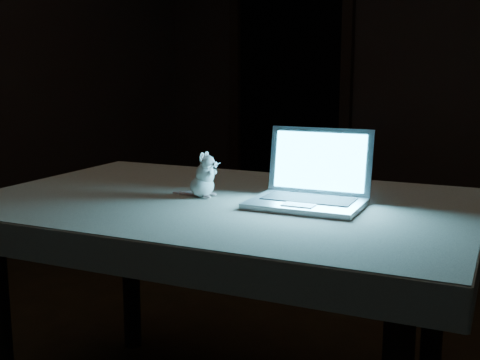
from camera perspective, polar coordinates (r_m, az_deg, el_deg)
The scene contains 6 objects.
back_wall at distance 4.23m, azimuth 17.94°, elevation 11.08°, with size 4.50×0.04×2.60m, color black.
doorway at distance 4.68m, azimuth 4.68°, elevation 8.55°, with size 1.06×0.36×2.13m, color black, non-canonical shape.
table at distance 2.08m, azimuth -1.50°, elevation -12.70°, with size 1.48×0.95×0.79m, color black, non-canonical shape.
tablecloth at distance 1.95m, azimuth 0.03°, elevation -3.28°, with size 1.58×1.05×0.10m, color beige, non-canonical shape.
laptop at distance 1.83m, azimuth 6.31°, elevation 1.02°, with size 0.34×0.30×0.23m, color #B2B2B6, non-canonical shape.
plush_mouse at distance 1.97m, azimuth -3.63°, elevation 0.50°, with size 0.11×0.11×0.15m, color white, non-canonical shape.
Camera 1 is at (1.27, -1.53, 1.21)m, focal length 45.00 mm.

